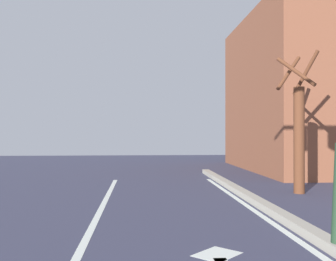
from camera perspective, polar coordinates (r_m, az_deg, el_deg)
The scene contains 2 objects.
lane_arrow_head at distance 5.34m, azimuth 7.03°, elevation -17.17°, with size 0.56×0.44×0.01m, color silver.
roadside_tree at distance 10.68m, azimuth 18.21°, elevation 0.04°, with size 1.13×1.15×3.65m.
Camera 1 is at (1.02, 2.95, 1.55)m, focal length 42.57 mm.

